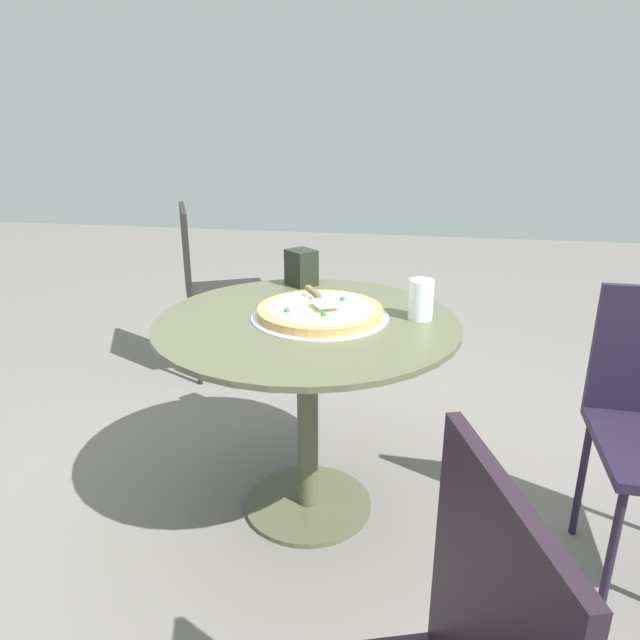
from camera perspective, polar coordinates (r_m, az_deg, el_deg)
The scene contains 7 objects.
ground_plane at distance 2.21m, azimuth -1.13°, elevation -17.63°, with size 10.00×10.00×0.00m, color #67625E.
patio_table at distance 1.93m, azimuth -1.24°, elevation -4.52°, with size 0.98×0.98×0.71m.
pizza_on_tray at distance 1.89m, azimuth 0.00°, elevation 0.80°, with size 0.45×0.45×0.05m.
pizza_server at distance 1.91m, azimuth -0.04°, elevation 2.26°, with size 0.21×0.15×0.02m.
drinking_cup at distance 1.89m, azimuth 9.82°, elevation 1.99°, with size 0.08×0.08×0.13m, color silver.
napkin_dispenser at distance 2.23m, azimuth -1.83°, elevation 5.14°, with size 0.10×0.09×0.14m, color black.
patio_chair_near at distance 3.13m, azimuth -10.65°, elevation 3.90°, with size 0.55×0.55×0.89m.
Camera 1 is at (1.73, 0.34, 1.34)m, focal length 32.79 mm.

